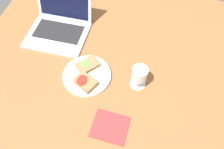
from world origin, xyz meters
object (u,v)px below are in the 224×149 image
object	(u,v)px
wine_glass	(139,75)
sandwich_with_tomato	(85,82)
laptop	(60,24)
sandwich_with_cucumber	(87,65)
plate	(87,75)
napkin	(110,127)

from	to	relation	value
wine_glass	sandwich_with_tomato	bearing A→B (deg)	-165.43
wine_glass	laptop	bearing A→B (deg)	152.65
wine_glass	sandwich_with_cucumber	bearing A→B (deg)	172.37
sandwich_with_tomato	sandwich_with_cucumber	xyz separation A→B (cm)	(-1.91, 9.40, -0.33)
plate	sandwich_with_cucumber	size ratio (longest dim) A/B	1.87
sandwich_with_tomato	sandwich_with_cucumber	world-z (taller)	sandwich_with_tomato
sandwich_with_cucumber	wine_glass	xyz separation A→B (cm)	(25.13, -3.37, 5.33)
sandwich_with_tomato	sandwich_with_cucumber	bearing A→B (deg)	101.51
sandwich_with_cucumber	wine_glass	world-z (taller)	wine_glass
sandwich_with_tomato	sandwich_with_cucumber	distance (cm)	9.60
sandwich_with_tomato	napkin	bearing A→B (deg)	-46.55
laptop	napkin	size ratio (longest dim) A/B	2.11
napkin	wine_glass	bearing A→B (deg)	71.98
sandwich_with_cucumber	napkin	bearing A→B (deg)	-55.81
laptop	napkin	bearing A→B (deg)	-49.86
sandwich_with_cucumber	laptop	world-z (taller)	laptop
wine_glass	laptop	world-z (taller)	laptop
sandwich_with_tomato	laptop	xyz separation A→B (cm)	(-23.91, 30.41, 1.14)
plate	wine_glass	distance (cm)	25.12
plate	sandwich_with_tomato	size ratio (longest dim) A/B	1.93
plate	laptop	distance (cm)	34.68
sandwich_with_tomato	sandwich_with_cucumber	size ratio (longest dim) A/B	0.97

